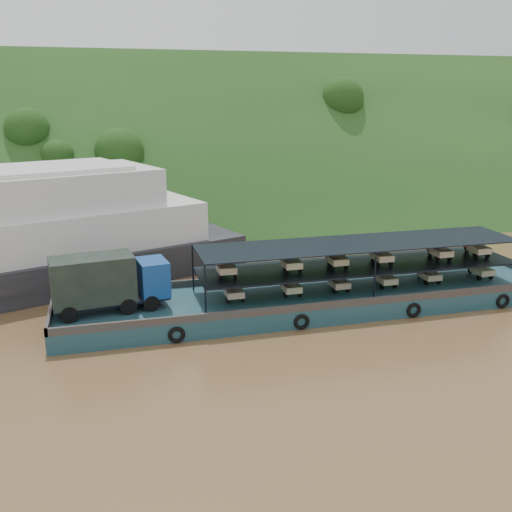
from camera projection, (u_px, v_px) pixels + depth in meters
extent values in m
plane|color=brown|center=(294.00, 309.00, 40.22)|extent=(160.00, 160.00, 0.00)
cube|color=#163613|center=(206.00, 212.00, 73.71)|extent=(140.00, 39.60, 39.60)
cube|color=#133E43|center=(312.00, 300.00, 40.22)|extent=(35.00, 7.00, 1.20)
cube|color=#592D19|center=(296.00, 274.00, 43.15)|extent=(35.00, 0.20, 0.50)
cube|color=#592D19|center=(330.00, 305.00, 36.83)|extent=(35.00, 0.20, 0.50)
cube|color=#592D19|center=(51.00, 312.00, 35.69)|extent=(0.20, 7.00, 0.50)
torus|color=black|center=(177.00, 335.00, 34.46)|extent=(1.06, 0.26, 1.06)
torus|color=black|center=(302.00, 322.00, 36.44)|extent=(1.06, 0.26, 1.06)
torus|color=black|center=(414.00, 310.00, 38.41)|extent=(1.06, 0.26, 1.06)
torus|color=black|center=(503.00, 301.00, 40.14)|extent=(1.06, 0.26, 1.06)
cylinder|color=black|center=(69.00, 314.00, 34.51)|extent=(1.09, 0.51, 1.05)
cylinder|color=black|center=(66.00, 303.00, 36.47)|extent=(1.09, 0.51, 1.05)
cylinder|color=black|center=(128.00, 306.00, 35.85)|extent=(1.09, 0.51, 1.05)
cylinder|color=black|center=(122.00, 295.00, 37.80)|extent=(1.09, 0.51, 1.05)
cylinder|color=black|center=(151.00, 303.00, 36.40)|extent=(1.09, 0.51, 1.05)
cylinder|color=black|center=(144.00, 293.00, 38.35)|extent=(1.09, 0.51, 1.05)
cube|color=black|center=(112.00, 300.00, 36.47)|extent=(7.39, 3.28, 0.21)
cube|color=navy|center=(153.00, 277.00, 37.16)|extent=(2.12, 2.74, 2.31)
cube|color=black|center=(166.00, 269.00, 37.38)|extent=(0.35, 2.09, 0.94)
cube|color=black|center=(93.00, 280.00, 35.66)|extent=(5.34, 3.19, 2.94)
cube|color=black|center=(359.00, 266.00, 40.47)|extent=(23.00, 5.00, 0.12)
cube|color=black|center=(360.00, 243.00, 40.03)|extent=(23.00, 5.00, 0.08)
cylinder|color=black|center=(205.00, 291.00, 35.31)|extent=(0.12, 0.12, 3.30)
cylinder|color=black|center=(193.00, 268.00, 39.96)|extent=(0.12, 0.12, 3.30)
cylinder|color=black|center=(375.00, 276.00, 38.15)|extent=(0.12, 0.12, 3.30)
cylinder|color=black|center=(345.00, 257.00, 42.80)|extent=(0.12, 0.12, 3.30)
cylinder|color=black|center=(478.00, 247.00, 45.64)|extent=(0.12, 0.12, 3.30)
cylinder|color=black|center=(230.00, 290.00, 39.55)|extent=(0.12, 0.52, 0.52)
cylinder|color=black|center=(228.00, 300.00, 37.76)|extent=(0.14, 0.52, 0.52)
cylinder|color=black|center=(243.00, 298.00, 38.00)|extent=(0.14, 0.52, 0.52)
cube|color=beige|center=(234.00, 293.00, 38.11)|extent=(1.15, 1.50, 0.44)
cube|color=#B00B1F|center=(230.00, 285.00, 39.13)|extent=(0.55, 0.80, 0.80)
cube|color=#B00B1F|center=(231.00, 279.00, 38.81)|extent=(0.50, 0.10, 0.10)
cylinder|color=black|center=(285.00, 286.00, 40.55)|extent=(0.12, 0.52, 0.52)
cylinder|color=black|center=(286.00, 295.00, 38.75)|extent=(0.14, 0.52, 0.52)
cylinder|color=black|center=(300.00, 293.00, 39.00)|extent=(0.14, 0.52, 0.52)
cube|color=beige|center=(291.00, 288.00, 39.11)|extent=(1.15, 1.50, 0.44)
cube|color=#B70C11|center=(286.00, 280.00, 40.13)|extent=(0.55, 0.80, 0.80)
cube|color=#B70C11|center=(287.00, 274.00, 39.81)|extent=(0.50, 0.10, 0.10)
cylinder|color=black|center=(331.00, 282.00, 41.43)|extent=(0.12, 0.52, 0.52)
cylinder|color=black|center=(334.00, 290.00, 39.63)|extent=(0.14, 0.52, 0.52)
cylinder|color=black|center=(348.00, 289.00, 39.87)|extent=(0.14, 0.52, 0.52)
cube|color=#CDB391|center=(339.00, 283.00, 39.98)|extent=(1.15, 1.50, 0.44)
cube|color=red|center=(333.00, 276.00, 41.01)|extent=(0.55, 0.80, 0.80)
cube|color=red|center=(334.00, 270.00, 40.68)|extent=(0.50, 0.10, 0.10)
cylinder|color=black|center=(377.00, 278.00, 42.32)|extent=(0.12, 0.52, 0.52)
cylinder|color=black|center=(382.00, 286.00, 40.52)|extent=(0.14, 0.52, 0.52)
cylinder|color=black|center=(395.00, 285.00, 40.77)|extent=(0.14, 0.52, 0.52)
cube|color=beige|center=(386.00, 279.00, 40.88)|extent=(1.15, 1.50, 0.44)
cube|color=red|center=(379.00, 272.00, 41.90)|extent=(0.55, 0.80, 0.80)
cube|color=red|center=(381.00, 266.00, 41.58)|extent=(0.50, 0.10, 0.10)
cylinder|color=black|center=(419.00, 274.00, 43.19)|extent=(0.12, 0.52, 0.52)
cylinder|color=black|center=(426.00, 282.00, 41.39)|extent=(0.14, 0.52, 0.52)
cylinder|color=black|center=(438.00, 281.00, 41.64)|extent=(0.14, 0.52, 0.52)
cube|color=#C4BA8A|center=(430.00, 275.00, 41.75)|extent=(1.15, 1.50, 0.44)
cube|color=red|center=(422.00, 269.00, 42.77)|extent=(0.55, 0.80, 0.80)
cube|color=red|center=(424.00, 263.00, 42.45)|extent=(0.50, 0.10, 0.10)
cylinder|color=black|center=(470.00, 270.00, 44.29)|extent=(0.12, 0.52, 0.52)
cylinder|color=black|center=(479.00, 277.00, 42.49)|extent=(0.14, 0.52, 0.52)
cylinder|color=black|center=(491.00, 276.00, 42.74)|extent=(0.14, 0.52, 0.52)
cube|color=beige|center=(482.00, 271.00, 42.85)|extent=(1.15, 1.50, 0.44)
cube|color=red|center=(473.00, 264.00, 43.87)|extent=(0.55, 0.80, 0.80)
cube|color=red|center=(476.00, 259.00, 43.55)|extent=(0.50, 0.10, 0.10)
cylinder|color=black|center=(222.00, 267.00, 38.96)|extent=(0.12, 0.52, 0.52)
cylinder|color=black|center=(220.00, 276.00, 37.17)|extent=(0.14, 0.52, 0.52)
cylinder|color=black|center=(235.00, 274.00, 37.41)|extent=(0.14, 0.52, 0.52)
cube|color=tan|center=(226.00, 269.00, 37.52)|extent=(1.15, 1.50, 0.44)
cube|color=#B80C1F|center=(223.00, 261.00, 38.54)|extent=(0.55, 0.80, 0.80)
cube|color=#B80C1F|center=(223.00, 255.00, 38.22)|extent=(0.50, 0.10, 0.10)
cylinder|color=black|center=(285.00, 263.00, 40.08)|extent=(0.12, 0.52, 0.52)
cylinder|color=black|center=(286.00, 270.00, 38.28)|extent=(0.14, 0.52, 0.52)
cylinder|color=black|center=(300.00, 269.00, 38.53)|extent=(0.14, 0.52, 0.52)
cube|color=beige|center=(292.00, 264.00, 38.64)|extent=(1.15, 1.50, 0.44)
cube|color=#1B4BA4|center=(286.00, 257.00, 39.66)|extent=(0.55, 0.80, 0.80)
cube|color=#1B4BA4|center=(287.00, 250.00, 39.34)|extent=(0.50, 0.10, 0.10)
cylinder|color=black|center=(329.00, 259.00, 40.91)|extent=(0.12, 0.52, 0.52)
cylinder|color=black|center=(332.00, 267.00, 39.11)|extent=(0.14, 0.52, 0.52)
cylinder|color=black|center=(346.00, 266.00, 39.35)|extent=(0.14, 0.52, 0.52)
cube|color=#BDB685|center=(337.00, 260.00, 39.46)|extent=(1.15, 1.50, 0.44)
cube|color=red|center=(331.00, 253.00, 40.49)|extent=(0.55, 0.80, 0.80)
cube|color=red|center=(332.00, 247.00, 40.16)|extent=(0.50, 0.10, 0.10)
cylinder|color=black|center=(373.00, 256.00, 41.75)|extent=(0.12, 0.52, 0.52)
cylinder|color=black|center=(378.00, 263.00, 39.95)|extent=(0.14, 0.52, 0.52)
cylinder|color=black|center=(391.00, 262.00, 40.20)|extent=(0.14, 0.52, 0.52)
cube|color=beige|center=(382.00, 257.00, 40.31)|extent=(1.15, 1.50, 0.44)
cube|color=#C3AF8A|center=(375.00, 250.00, 41.33)|extent=(0.55, 0.80, 0.80)
cube|color=#C3AF8A|center=(377.00, 244.00, 41.01)|extent=(0.50, 0.10, 0.10)
cylinder|color=black|center=(430.00, 252.00, 42.91)|extent=(0.12, 0.52, 0.52)
cylinder|color=black|center=(437.00, 258.00, 41.12)|extent=(0.14, 0.52, 0.52)
cylinder|color=black|center=(450.00, 257.00, 41.36)|extent=(0.14, 0.52, 0.52)
cube|color=beige|center=(441.00, 252.00, 41.47)|extent=(1.15, 1.50, 0.44)
cube|color=#B20B0F|center=(433.00, 246.00, 42.49)|extent=(0.55, 0.80, 0.80)
cube|color=#B20B0F|center=(435.00, 240.00, 42.17)|extent=(0.50, 0.10, 0.10)
cylinder|color=black|center=(467.00, 249.00, 43.70)|extent=(0.12, 0.52, 0.52)
cylinder|color=black|center=(476.00, 255.00, 41.90)|extent=(0.14, 0.52, 0.52)
cylinder|color=black|center=(487.00, 254.00, 42.14)|extent=(0.14, 0.52, 0.52)
cube|color=beige|center=(479.00, 249.00, 42.25)|extent=(1.15, 1.50, 0.44)
cube|color=#BE0D0C|center=(470.00, 243.00, 43.28)|extent=(0.55, 0.80, 0.80)
cube|color=#BE0D0C|center=(472.00, 237.00, 42.95)|extent=(0.50, 0.10, 0.10)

